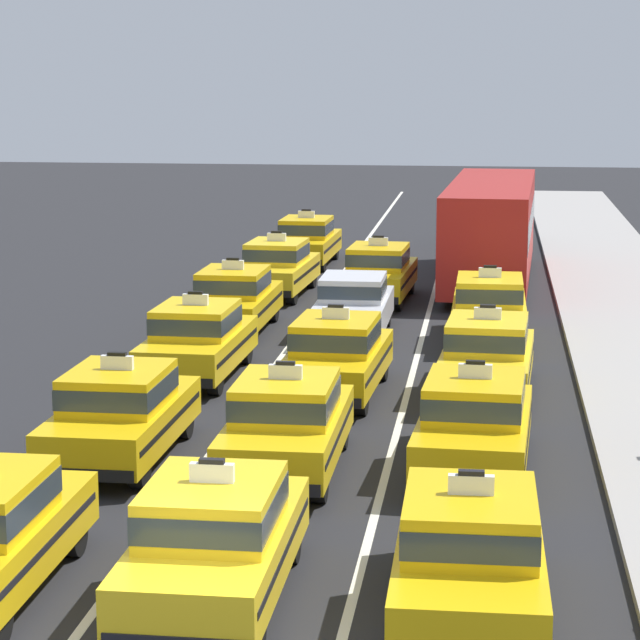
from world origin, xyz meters
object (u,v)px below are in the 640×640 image
(taxi_left_third, at_px, (197,339))
(taxi_right_second, at_px, (475,422))
(taxi_center_nearest, at_px, (215,538))
(taxi_center_second, at_px, (287,423))
(sedan_right_sixth, at_px, (490,224))
(bus_right_fifth, at_px, (491,226))
(sedan_center_fourth, at_px, (353,304))
(taxi_left_fifth, at_px, (277,267))
(taxi_left_sixth, at_px, (307,240))
(taxi_right_nearest, at_px, (470,552))
(taxi_center_fifth, at_px, (379,272))
(taxi_left_fourth, at_px, (234,299))
(taxi_right_third, at_px, (487,355))
(taxi_left_second, at_px, (120,412))
(taxi_right_fourth, at_px, (489,308))
(taxi_center_third, at_px, (336,355))

(taxi_left_third, height_order, taxi_right_second, same)
(taxi_center_nearest, distance_m, taxi_center_second, 5.71)
(taxi_center_second, bearing_deg, sedan_right_sixth, 83.70)
(bus_right_fifth, bearing_deg, sedan_center_fourth, -110.74)
(taxi_left_third, xyz_separation_m, taxi_left_fifth, (0.03, 11.04, 0.00))
(sedan_center_fourth, height_order, bus_right_fifth, bus_right_fifth)
(taxi_left_third, xyz_separation_m, taxi_left_sixth, (0.06, 17.34, 0.00))
(taxi_center_second, height_order, taxi_right_nearest, same)
(taxi_left_fifth, distance_m, taxi_center_fifth, 3.17)
(taxi_left_fourth, relative_size, taxi_left_sixth, 0.99)
(taxi_left_third, xyz_separation_m, taxi_center_nearest, (2.96, -12.46, 0.00))
(taxi_right_third, relative_size, sedan_right_sixth, 1.08)
(taxi_left_fourth, relative_size, taxi_right_third, 0.99)
(taxi_center_nearest, distance_m, taxi_center_fifth, 22.81)
(taxi_left_fourth, distance_m, taxi_center_fifth, 6.08)
(taxi_left_fourth, xyz_separation_m, taxi_center_second, (3.20, -12.01, 0.00))
(taxi_left_second, xyz_separation_m, taxi_left_third, (-0.04, 6.40, 0.00))
(taxi_left_fifth, distance_m, bus_right_fifth, 7.12)
(taxi_center_nearest, relative_size, sedan_right_sixth, 1.06)
(taxi_left_fourth, height_order, taxi_right_fourth, same)
(taxi_left_sixth, relative_size, sedan_right_sixth, 1.07)
(taxi_left_third, relative_size, sedan_center_fourth, 1.07)
(taxi_left_second, bearing_deg, taxi_left_fifth, 90.02)
(taxi_left_fifth, relative_size, sedan_right_sixth, 1.08)
(sedan_right_sixth, bearing_deg, taxi_right_second, -90.35)
(taxi_right_second, xyz_separation_m, bus_right_fifth, (0.20, 20.45, 0.94))
(taxi_center_third, relative_size, taxi_right_second, 1.00)
(taxi_right_nearest, relative_size, taxi_right_second, 0.99)
(taxi_left_fifth, relative_size, bus_right_fifth, 0.41)
(taxi_right_fourth, bearing_deg, taxi_left_second, -119.54)
(taxi_left_fourth, bearing_deg, taxi_left_second, -88.91)
(taxi_left_second, height_order, taxi_right_nearest, same)
(taxi_center_fifth, relative_size, taxi_right_nearest, 1.01)
(taxi_center_nearest, relative_size, taxi_center_third, 0.98)
(taxi_center_second, distance_m, taxi_right_second, 3.17)
(taxi_left_second, height_order, taxi_left_fifth, same)
(taxi_left_second, height_order, taxi_right_fourth, same)
(taxi_center_third, bearing_deg, taxi_left_sixth, 99.67)
(taxi_center_third, bearing_deg, taxi_center_fifth, 90.47)
(taxi_center_fifth, height_order, sedan_right_sixth, taxi_center_fifth)
(taxi_center_second, relative_size, sedan_center_fourth, 1.06)
(taxi_right_nearest, height_order, taxi_right_third, same)
(taxi_left_third, height_order, bus_right_fifth, bus_right_fifth)
(sedan_right_sixth, bearing_deg, taxi_left_fifth, -117.19)
(taxi_right_second, relative_size, taxi_right_fourth, 1.02)
(taxi_center_fifth, xyz_separation_m, taxi_right_fourth, (3.23, -5.61, 0.00))
(taxi_right_fourth, bearing_deg, taxi_left_sixth, 116.59)
(taxi_left_third, height_order, taxi_right_nearest, same)
(taxi_right_second, bearing_deg, taxi_left_fifth, 109.45)
(taxi_left_second, xyz_separation_m, taxi_right_third, (6.29, 5.52, 0.00))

